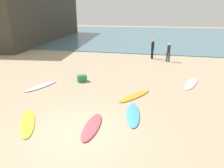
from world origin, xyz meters
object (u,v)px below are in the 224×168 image
surfboard_3 (41,86)px  beachgoer_near (169,51)px  surfboard_2 (27,122)px  surfboard_1 (92,126)px  surfboard_4 (133,114)px  surfboard_5 (191,84)px  surfboard_0 (135,96)px  beach_cooler (82,78)px  beachgoer_mid (153,48)px

surfboard_3 → beachgoer_near: bearing=-112.5°
surfboard_2 → beachgoer_near: bearing=31.4°
surfboard_1 → surfboard_4: surfboard_1 is taller
surfboard_5 → surfboard_0: bearing=-120.3°
surfboard_2 → surfboard_3: surfboard_3 is taller
surfboard_0 → surfboard_3: 5.71m
beachgoer_near → beach_cooler: bearing=72.4°
surfboard_2 → beachgoer_near: size_ratio=1.39×
surfboard_3 → surfboard_4: 6.27m
surfboard_3 → surfboard_4: surfboard_3 is taller
surfboard_5 → beachgoer_near: (-1.19, 5.80, 0.91)m
surfboard_1 → beachgoer_mid: (1.91, 12.74, 1.00)m
surfboard_2 → beach_cooler: size_ratio=4.13×
surfboard_0 → beachgoer_near: beachgoer_near is taller
surfboard_1 → surfboard_3: bearing=139.3°
surfboard_5 → surfboard_4: bearing=-103.2°
surfboard_4 → beachgoer_near: size_ratio=1.31×
surfboard_1 → surfboard_3: (-4.40, 3.57, -0.00)m
surfboard_3 → beach_cooler: bearing=-124.6°
surfboard_5 → beach_cooler: bearing=-151.4°
surfboard_5 → beachgoer_near: bearing=121.5°
surfboard_3 → surfboard_5: surfboard_3 is taller
surfboard_0 → beachgoer_mid: size_ratio=1.29×
surfboard_4 → beach_cooler: (-3.78, 3.69, 0.18)m
surfboard_2 → surfboard_4: 4.42m
surfboard_2 → beachgoer_near: 13.59m
beach_cooler → surfboard_2: bearing=-93.6°
beachgoer_near → beachgoer_mid: size_ratio=0.92×
surfboard_2 → surfboard_3: 4.23m
surfboard_4 → beachgoer_mid: beachgoer_mid is taller
beachgoer_mid → surfboard_4: bearing=-27.6°
beachgoer_near → beach_cooler: (-5.68, -6.85, -0.73)m
surfboard_1 → surfboard_2: 2.68m
surfboard_3 → beachgoer_mid: bearing=-103.9°
surfboard_1 → surfboard_2: (-2.66, -0.29, -0.01)m
surfboard_1 → surfboard_5: size_ratio=0.80×
surfboard_3 → beachgoer_mid: 11.18m
surfboard_1 → surfboard_4: bearing=40.7°
surfboard_4 → beach_cooler: size_ratio=3.88×
surfboard_2 → surfboard_0: bearing=10.4°
surfboard_4 → surfboard_5: 5.66m
surfboard_5 → surfboard_2: bearing=-118.7°
surfboard_1 → surfboard_4: 1.96m
surfboard_2 → beachgoer_mid: size_ratio=1.28×
beach_cooler → surfboard_0: bearing=-24.4°
surfboard_0 → surfboard_2: size_ratio=1.01×
surfboard_4 → beachgoer_near: beachgoer_near is taller
surfboard_5 → surfboard_1: bearing=-106.9°
surfboard_2 → beach_cooler: beach_cooler is taller
beachgoer_near → beachgoer_mid: bearing=-9.4°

